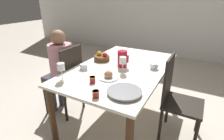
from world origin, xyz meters
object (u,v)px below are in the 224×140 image
Objects in this scene: wine_glass_water at (123,61)px; wine_glass_juice at (61,68)px; chair_person_side at (67,80)px; red_pitcher at (123,59)px; teacup_across at (154,67)px; jam_jar_red at (96,94)px; fruit_bowl at (102,57)px; teacup_near_person at (84,67)px; jam_jar_amber at (92,79)px; chair_opposite at (177,97)px; serving_tray at (124,92)px; person_seated at (60,66)px; bread_plate at (108,76)px.

wine_glass_water reaches higher than wine_glass_juice.
red_pitcher is at bearing -68.65° from chair_person_side.
teacup_across is 0.92m from jam_jar_red.
fruit_bowl is (-0.42, 0.23, -0.09)m from wine_glass_water.
chair_person_side is 0.43m from teacup_near_person.
jam_jar_amber is 1.00× the size of jam_jar_red.
chair_person_side is 1.42m from chair_opposite.
chair_opposite is 0.74m from serving_tray.
wine_glass_water is 2.91× the size of jam_jar_amber.
person_seated is 6.42× the size of wine_glass_water.
wine_glass_water is at bearing 117.47° from serving_tray.
person_seated is at bearing 175.95° from teacup_near_person.
chair_person_side is at bearing 148.63° from jam_jar_red.
bread_plate reaches higher than teacup_near_person.
chair_person_side is at bearing 171.67° from bread_plate.
chair_person_side is at bearing -79.73° from chair_opposite.
teacup_near_person is at bearing -150.06° from teacup_across.
red_pitcher is at bearing 57.96° from wine_glass_juice.
teacup_near_person and teacup_across have the same top height.
red_pitcher is at bearing -11.34° from fruit_bowl.
teacup_near_person is (0.03, 0.33, -0.10)m from wine_glass_juice.
serving_tray is 5.06× the size of jam_jar_red.
red_pitcher reaches higher than wine_glass_juice.
red_pitcher is at bearing 117.03° from serving_tray.
serving_tray is (0.67, -0.28, -0.01)m from teacup_near_person.
fruit_bowl is (-1.04, 0.09, 0.28)m from chair_opposite.
red_pitcher reaches higher than jam_jar_red.
bread_plate is 3.39× the size of jam_jar_amber.
wine_glass_juice is 1.24× the size of teacup_near_person.
wine_glass_juice is at bearing 166.00° from jam_jar_red.
jam_jar_amber is at bearing -55.81° from chair_opposite.
jam_jar_red is (0.81, -0.50, 0.27)m from chair_person_side.
person_seated reaches higher than teacup_near_person.
person_seated reaches higher than bread_plate.
wine_glass_water is (0.08, -0.16, 0.03)m from red_pitcher.
fruit_bowl is (0.36, 0.34, 0.28)m from chair_person_side.
serving_tray is at bearing -62.53° from wine_glass_water.
teacup_near_person is (0.43, -0.03, 0.07)m from person_seated.
jam_jar_amber is (-0.77, -0.53, 0.27)m from chair_opposite.
chair_opposite is at bearing 27.71° from bread_plate.
red_pitcher reaches higher than jam_jar_amber.
chair_person_side is at bearing -158.65° from red_pitcher.
bread_plate is 0.58m from fruit_bowl.
wine_glass_water is 2.91× the size of jam_jar_red.
chair_person_side is at bearing 156.41° from jam_jar_amber.
teacup_near_person reaches higher than serving_tray.
jam_jar_amber is at bearing -110.24° from person_seated.
chair_person_side is 15.42× the size of jam_jar_red.
fruit_bowl is at bearing 128.74° from bread_plate.
chair_opposite is 3.05× the size of serving_tray.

